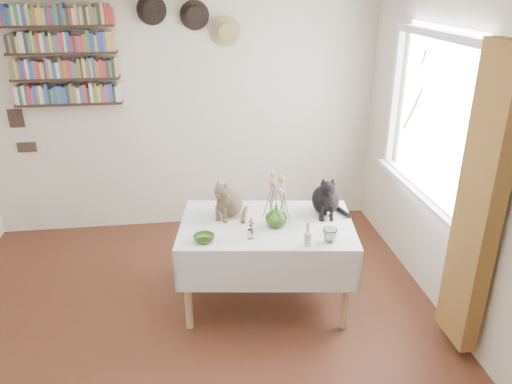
{
  "coord_description": "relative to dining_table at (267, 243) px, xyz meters",
  "views": [
    {
      "loc": [
        0.04,
        -2.86,
        2.52
      ],
      "look_at": [
        0.51,
        0.54,
        1.05
      ],
      "focal_mm": 35.0,
      "sensor_mm": 36.0,
      "label": 1
    }
  ],
  "objects": [
    {
      "name": "drinking_glass",
      "position": [
        0.41,
        -0.36,
        0.23
      ],
      "size": [
        0.15,
        0.15,
        0.1
      ],
      "primitive_type": "imported",
      "rotation": [
        0.0,
        0.0,
        -0.48
      ],
      "color": "white",
      "rests_on": "dining_table"
    },
    {
      "name": "wall_hats",
      "position": [
        -0.5,
        1.55,
        1.61
      ],
      "size": [
        0.98,
        0.09,
        0.48
      ],
      "color": "black",
      "rests_on": "room"
    },
    {
      "name": "green_bowl",
      "position": [
        -0.5,
        -0.23,
        0.2
      ],
      "size": [
        0.19,
        0.19,
        0.05
      ],
      "primitive_type": "imported",
      "rotation": [
        0.0,
        0.0,
        -0.3
      ],
      "color": "#72B043",
      "rests_on": "dining_table"
    },
    {
      "name": "flower_bouquet",
      "position": [
        0.07,
        -0.05,
        0.52
      ],
      "size": [
        0.17,
        0.13,
        0.39
      ],
      "color": "#4C7233",
      "rests_on": "flower_vase"
    },
    {
      "name": "curtain",
      "position": [
        1.29,
        -0.76,
        0.6
      ],
      "size": [
        0.12,
        0.38,
        2.1
      ],
      "primitive_type": "cube",
      "color": "brown",
      "rests_on": "room"
    },
    {
      "name": "tabby_cat",
      "position": [
        -0.27,
        0.2,
        0.35
      ],
      "size": [
        0.35,
        0.37,
        0.34
      ],
      "primitive_type": null,
      "rotation": [
        0.0,
        0.0,
        -0.65
      ],
      "color": "brown",
      "rests_on": "dining_table"
    },
    {
      "name": "candlestick",
      "position": [
        0.24,
        -0.39,
        0.24
      ],
      "size": [
        0.05,
        0.05,
        0.19
      ],
      "color": "white",
      "rests_on": "dining_table"
    },
    {
      "name": "berry_jar",
      "position": [
        -0.16,
        -0.23,
        0.26
      ],
      "size": [
        0.04,
        0.04,
        0.18
      ],
      "color": "white",
      "rests_on": "dining_table"
    },
    {
      "name": "black_cat",
      "position": [
        0.51,
        0.13,
        0.36
      ],
      "size": [
        0.29,
        0.35,
        0.36
      ],
      "primitive_type": null,
      "rotation": [
        0.0,
        0.0,
        -0.19
      ],
      "color": "black",
      "rests_on": "dining_table"
    },
    {
      "name": "room",
      "position": [
        -0.61,
        -0.64,
        0.7
      ],
      "size": [
        4.08,
        4.58,
        2.58
      ],
      "color": "#5A2B19",
      "rests_on": "ground"
    },
    {
      "name": "bookshelf_unit",
      "position": [
        -1.71,
        1.52,
        1.29
      ],
      "size": [
        1.0,
        0.16,
        0.91
      ],
      "color": "#321E15",
      "rests_on": "room"
    },
    {
      "name": "wall_art_plaques",
      "position": [
        -2.24,
        1.59,
        0.57
      ],
      "size": [
        0.21,
        0.02,
        0.44
      ],
      "color": "#38281E",
      "rests_on": "room"
    },
    {
      "name": "dining_table",
      "position": [
        0.0,
        0.0,
        0.0
      ],
      "size": [
        1.47,
        1.06,
        0.73
      ],
      "color": "white",
      "rests_on": "room"
    },
    {
      "name": "window",
      "position": [
        1.35,
        0.16,
        0.84
      ],
      "size": [
        0.12,
        1.52,
        1.32
      ],
      "color": "white",
      "rests_on": "room"
    },
    {
      "name": "porcelain_figurine",
      "position": [
        0.49,
        -0.03,
        0.22
      ],
      "size": [
        0.04,
        0.04,
        0.08
      ],
      "color": "white",
      "rests_on": "dining_table"
    },
    {
      "name": "flower_vase",
      "position": [
        0.06,
        -0.06,
        0.27
      ],
      "size": [
        0.24,
        0.24,
        0.18
      ],
      "primitive_type": "imported",
      "rotation": [
        0.0,
        0.0,
        -0.51
      ],
      "color": "#72B043",
      "rests_on": "dining_table"
    }
  ]
}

